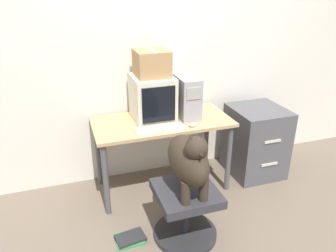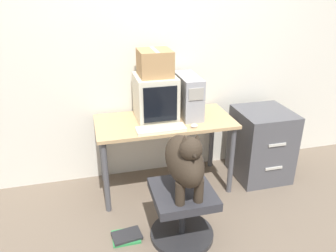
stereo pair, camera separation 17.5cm
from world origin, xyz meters
name	(u,v)px [view 1 (the left image)]	position (x,y,z in m)	size (l,w,h in m)	color
ground_plane	(172,203)	(0.00, 0.00, 0.00)	(12.00, 12.00, 0.00)	#6B5B4C
wall_back	(150,49)	(0.00, 0.67, 1.30)	(8.00, 0.05, 2.60)	silver
desk	(162,130)	(0.00, 0.30, 0.62)	(1.26, 0.60, 0.72)	tan
crt_monitor	(152,98)	(-0.07, 0.38, 0.92)	(0.36, 0.40, 0.40)	beige
pc_tower	(185,95)	(0.25, 0.37, 0.91)	(0.18, 0.44, 0.38)	#99999E
keyboard	(160,129)	(-0.08, 0.09, 0.73)	(0.42, 0.15, 0.03)	beige
computer_mouse	(193,125)	(0.21, 0.08, 0.73)	(0.06, 0.05, 0.03)	silver
office_chair	(186,210)	(-0.04, -0.42, 0.25)	(0.51, 0.51, 0.44)	#262628
dog	(189,160)	(-0.04, -0.45, 0.72)	(0.25, 0.53, 0.53)	#33281E
filing_cabinet	(256,141)	(1.01, 0.26, 0.36)	(0.52, 0.55, 0.72)	#4C4C51
cardboard_box	(152,63)	(-0.07, 0.38, 1.23)	(0.28, 0.29, 0.23)	#A87F51
book_stack_floor	(130,238)	(-0.48, -0.34, 0.02)	(0.25, 0.19, 0.04)	#2D8C47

